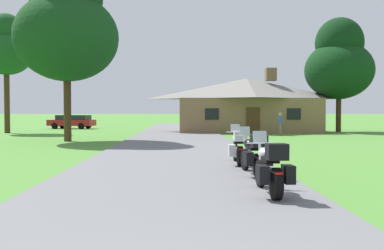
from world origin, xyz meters
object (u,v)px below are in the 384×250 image
(bystander_blue_shirt_near_lodge, at_px, (280,123))
(tree_right_of_lodge, at_px, (339,62))
(motorcycle_black_second_in_row, at_px, (254,155))
(parked_red_suv_far_left, at_px, (72,121))
(tree_left_far, at_px, (6,48))
(tree_left_near, at_px, (67,25))
(motorcycle_silver_farthest_in_row, at_px, (238,148))
(motorcycle_silver_nearest_to_camera, at_px, (270,169))

(bystander_blue_shirt_near_lodge, bearing_deg, tree_right_of_lodge, -39.05)
(motorcycle_black_second_in_row, distance_m, parked_red_suv_far_left, 35.17)
(tree_left_far, xyz_separation_m, tree_left_near, (7.54, -9.88, -0.10))
(motorcycle_silver_farthest_in_row, height_order, bystander_blue_shirt_near_lodge, bystander_blue_shirt_near_lodge)
(motorcycle_silver_farthest_in_row, bearing_deg, motorcycle_black_second_in_row, -86.53)
(tree_right_of_lodge, bearing_deg, motorcycle_black_second_in_row, -114.77)
(motorcycle_silver_nearest_to_camera, distance_m, tree_left_far, 32.08)
(bystander_blue_shirt_near_lodge, bearing_deg, motorcycle_silver_farthest_in_row, 174.38)
(motorcycle_black_second_in_row, bearing_deg, motorcycle_silver_farthest_in_row, 86.66)
(bystander_blue_shirt_near_lodge, xyz_separation_m, tree_left_near, (-14.17, -5.84, 5.97))
(tree_left_near, relative_size, parked_red_suv_far_left, 2.25)
(tree_right_of_lodge, distance_m, tree_left_near, 23.19)
(motorcycle_silver_farthest_in_row, relative_size, tree_left_far, 0.21)
(tree_left_far, distance_m, tree_right_of_lodge, 28.00)
(motorcycle_black_second_in_row, relative_size, tree_left_near, 0.19)
(motorcycle_black_second_in_row, bearing_deg, motorcycle_silver_nearest_to_camera, -98.23)
(tree_left_near, bearing_deg, motorcycle_silver_nearest_to_camera, -63.03)
(motorcycle_silver_nearest_to_camera, xyz_separation_m, motorcycle_black_second_in_row, (0.13, 2.83, 0.00))
(motorcycle_silver_nearest_to_camera, height_order, parked_red_suv_far_left, parked_red_suv_far_left)
(motorcycle_silver_nearest_to_camera, relative_size, motorcycle_silver_farthest_in_row, 1.00)
(motorcycle_silver_farthest_in_row, xyz_separation_m, tree_right_of_lodge, (11.72, 22.77, 5.41))
(tree_left_near, height_order, parked_red_suv_far_left, tree_left_near)
(motorcycle_silver_farthest_in_row, distance_m, parked_red_suv_far_left, 32.91)
(bystander_blue_shirt_near_lodge, xyz_separation_m, tree_left_far, (-21.71, 4.04, 6.07))
(motorcycle_silver_nearest_to_camera, relative_size, tree_right_of_lodge, 0.21)
(motorcycle_black_second_in_row, relative_size, motorcycle_silver_farthest_in_row, 1.00)
(motorcycle_silver_farthest_in_row, bearing_deg, motorcycle_silver_nearest_to_camera, -89.17)
(motorcycle_black_second_in_row, xyz_separation_m, tree_left_near, (-8.80, 14.22, 6.31))
(motorcycle_silver_nearest_to_camera, distance_m, tree_right_of_lodge, 30.85)
(motorcycle_black_second_in_row, distance_m, tree_right_of_lodge, 28.25)
(motorcycle_black_second_in_row, distance_m, tree_left_far, 29.81)
(tree_left_far, bearing_deg, motorcycle_black_second_in_row, -55.86)
(bystander_blue_shirt_near_lodge, relative_size, tree_left_far, 0.17)
(motorcycle_silver_nearest_to_camera, bearing_deg, tree_right_of_lodge, 65.36)
(motorcycle_silver_nearest_to_camera, height_order, tree_left_far, tree_left_far)
(motorcycle_silver_farthest_in_row, distance_m, tree_left_far, 27.85)
(tree_right_of_lodge, relative_size, parked_red_suv_far_left, 2.02)
(bystander_blue_shirt_near_lodge, relative_size, tree_left_near, 0.15)
(motorcycle_silver_nearest_to_camera, distance_m, tree_left_near, 20.14)
(motorcycle_silver_nearest_to_camera, distance_m, motorcycle_silver_farthest_in_row, 5.24)
(motorcycle_black_second_in_row, height_order, motorcycle_silver_farthest_in_row, same)
(bystander_blue_shirt_near_lodge, bearing_deg, motorcycle_black_second_in_row, 176.60)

